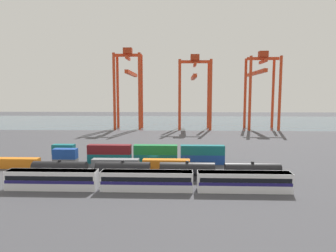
# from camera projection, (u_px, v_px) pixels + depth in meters

# --- Properties ---
(ground_plane) EXTENTS (420.00, 420.00, 0.00)m
(ground_plane) POSITION_uv_depth(u_px,v_px,m) (162.00, 141.00, 120.45)
(ground_plane) COLOR #424247
(harbour_water) EXTENTS (400.00, 110.00, 0.01)m
(harbour_water) POSITION_uv_depth(u_px,v_px,m) (169.00, 121.00, 210.99)
(harbour_water) COLOR #475B6B
(harbour_water) RESTS_ON ground_plane
(passenger_train) EXTENTS (56.88, 3.14, 3.90)m
(passenger_train) POSITION_uv_depth(u_px,v_px,m) (147.00, 180.00, 57.87)
(passenger_train) COLOR silver
(passenger_train) RESTS_ON ground_plane
(freight_tank_row) EXTENTS (55.93, 2.84, 4.30)m
(freight_tank_row) POSITION_uv_depth(u_px,v_px,m) (155.00, 171.00, 65.42)
(freight_tank_row) COLOR #232326
(freight_tank_row) RESTS_ON ground_plane
(shipping_container_0) EXTENTS (12.10, 2.44, 2.60)m
(shipping_container_0) POSITION_uv_depth(u_px,v_px,m) (16.00, 163.00, 75.82)
(shipping_container_0) COLOR orange
(shipping_container_0) RESTS_ON ground_plane
(shipping_container_1) EXTENTS (6.04, 2.44, 2.60)m
(shipping_container_1) POSITION_uv_depth(u_px,v_px,m) (66.00, 163.00, 75.34)
(shipping_container_1) COLOR slate
(shipping_container_1) RESTS_ON ground_plane
(shipping_container_2) EXTENTS (6.04, 2.44, 2.60)m
(shipping_container_2) POSITION_uv_depth(u_px,v_px,m) (65.00, 154.00, 75.06)
(shipping_container_2) COLOR #1C4299
(shipping_container_2) RESTS_ON shipping_container_1
(shipping_container_3) EXTENTS (12.10, 2.44, 2.60)m
(shipping_container_3) POSITION_uv_depth(u_px,v_px,m) (116.00, 164.00, 74.86)
(shipping_container_3) COLOR slate
(shipping_container_3) RESTS_ON ground_plane
(shipping_container_4) EXTENTS (12.10, 2.44, 2.60)m
(shipping_container_4) POSITION_uv_depth(u_px,v_px,m) (166.00, 164.00, 74.38)
(shipping_container_4) COLOR orange
(shipping_container_4) RESTS_ON ground_plane
(shipping_container_5) EXTENTS (6.04, 2.44, 2.60)m
(shipping_container_5) POSITION_uv_depth(u_px,v_px,m) (64.00, 158.00, 81.82)
(shipping_container_5) COLOR silver
(shipping_container_5) RESTS_ON ground_plane
(shipping_container_6) EXTENTS (6.04, 2.44, 2.60)m
(shipping_container_6) POSITION_uv_depth(u_px,v_px,m) (64.00, 149.00, 81.54)
(shipping_container_6) COLOR #146066
(shipping_container_6) RESTS_ON shipping_container_5
(shipping_container_7) EXTENTS (12.10, 2.44, 2.60)m
(shipping_container_7) POSITION_uv_depth(u_px,v_px,m) (110.00, 158.00, 81.34)
(shipping_container_7) COLOR #146066
(shipping_container_7) RESTS_ON ground_plane
(shipping_container_8) EXTENTS (12.10, 2.44, 2.60)m
(shipping_container_8) POSITION_uv_depth(u_px,v_px,m) (109.00, 149.00, 81.07)
(shipping_container_8) COLOR maroon
(shipping_container_8) RESTS_ON shipping_container_7
(shipping_container_9) EXTENTS (12.10, 2.44, 2.60)m
(shipping_container_9) POSITION_uv_depth(u_px,v_px,m) (156.00, 159.00, 80.87)
(shipping_container_9) COLOR #146066
(shipping_container_9) RESTS_ON ground_plane
(shipping_container_10) EXTENTS (12.10, 2.44, 2.60)m
(shipping_container_10) POSITION_uv_depth(u_px,v_px,m) (156.00, 150.00, 80.59)
(shipping_container_10) COLOR #197538
(shipping_container_10) RESTS_ON shipping_container_9
(shipping_container_11) EXTENTS (12.10, 2.44, 2.60)m
(shipping_container_11) POSITION_uv_depth(u_px,v_px,m) (202.00, 159.00, 80.39)
(shipping_container_11) COLOR #1C4299
(shipping_container_11) RESTS_ON ground_plane
(shipping_container_12) EXTENTS (12.10, 2.44, 2.60)m
(shipping_container_12) POSITION_uv_depth(u_px,v_px,m) (202.00, 150.00, 80.12)
(shipping_container_12) COLOR #146066
(shipping_container_12) RESTS_ON shipping_container_11
(gantry_crane_west) EXTENTS (15.65, 35.47, 45.38)m
(gantry_crane_west) POSITION_uv_depth(u_px,v_px,m) (129.00, 81.00, 166.46)
(gantry_crane_west) COLOR red
(gantry_crane_west) RESTS_ON ground_plane
(gantry_crane_central) EXTENTS (18.45, 33.91, 41.60)m
(gantry_crane_central) POSITION_uv_depth(u_px,v_px,m) (194.00, 84.00, 164.97)
(gantry_crane_central) COLOR red
(gantry_crane_central) RESTS_ON ground_plane
(gantry_crane_east) EXTENTS (17.55, 40.97, 43.18)m
(gantry_crane_east) POSITION_uv_depth(u_px,v_px,m) (261.00, 81.00, 164.56)
(gantry_crane_east) COLOR red
(gantry_crane_east) RESTS_ON ground_plane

